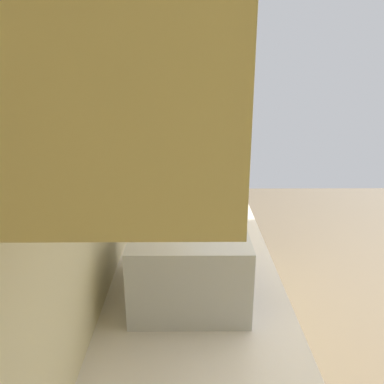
% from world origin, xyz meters
% --- Properties ---
extents(wall_back, '(4.33, 0.12, 2.78)m').
position_xyz_m(wall_back, '(0.00, 1.59, 1.39)').
color(wall_back, beige).
rests_on(wall_back, ground_plane).
extents(counter_run, '(3.51, 0.67, 0.89)m').
position_xyz_m(counter_run, '(-0.34, 1.21, 0.45)').
color(counter_run, '#E0CE7D').
rests_on(counter_run, ground_plane).
extents(upper_cabinets, '(2.64, 0.33, 0.55)m').
position_xyz_m(upper_cabinets, '(-0.34, 1.36, 1.87)').
color(upper_cabinets, '#E4C97A').
extents(oven_range, '(0.59, 0.64, 1.07)m').
position_xyz_m(oven_range, '(1.70, 1.22, 0.46)').
color(oven_range, '#B7BABF').
rests_on(oven_range, ground_plane).
extents(microwave, '(0.47, 0.40, 0.26)m').
position_xyz_m(microwave, '(-0.61, 1.23, 1.02)').
color(microwave, '#B7BABF').
rests_on(microwave, counter_run).
extents(bowl, '(0.18, 0.18, 0.06)m').
position_xyz_m(bowl, '(-0.04, 1.16, 0.92)').
color(bowl, '#4C8CBF').
rests_on(bowl, counter_run).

